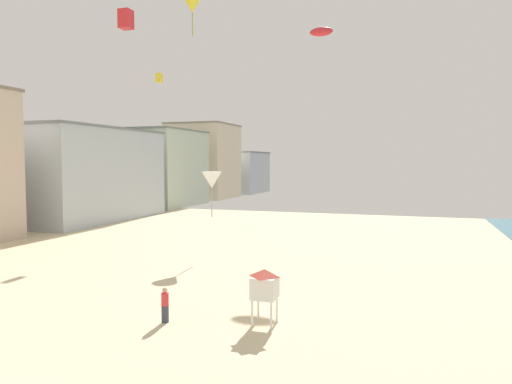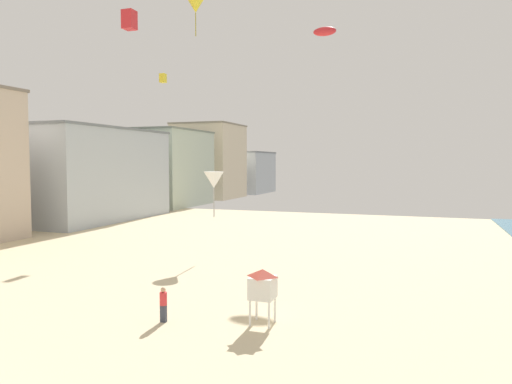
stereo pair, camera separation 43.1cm
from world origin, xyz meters
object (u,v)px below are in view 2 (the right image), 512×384
kite_flyer (163,303)px  kite_red_box (129,20)px  kite_white_delta (214,180)px  kite_yellow_box (163,78)px  lifeguard_stand (263,285)px  kite_red_parafoil (325,31)px  kite_yellow_delta (196,6)px

kite_flyer → kite_red_box: kite_red_box is taller
kite_red_box → kite_white_delta: 17.43m
kite_yellow_box → kite_white_delta: (10.30, -10.01, -10.12)m
kite_red_box → kite_flyer: bearing=-52.7°
lifeguard_stand → kite_yellow_box: bearing=115.1°
lifeguard_stand → kite_yellow_box: 33.59m
kite_yellow_box → kite_red_parafoil: bearing=9.5°
kite_red_box → kite_yellow_delta: bearing=47.8°
kite_yellow_box → kite_white_delta: 17.57m
kite_yellow_delta → kite_white_delta: bearing=-55.7°
kite_yellow_delta → kite_white_delta: 18.92m
kite_flyer → kite_yellow_box: (-14.54, 25.03, 15.19)m
kite_white_delta → kite_red_parafoil: (6.12, 12.77, 14.12)m
kite_flyer → kite_white_delta: (-4.25, 15.01, 5.07)m
kite_red_box → kite_red_parafoil: 18.45m
kite_white_delta → kite_red_parafoil: 20.00m
kite_yellow_box → kite_white_delta: kite_yellow_box is taller
kite_white_delta → kite_red_box: bearing=161.5°
kite_flyer → kite_red_parafoil: (1.87, 27.78, 19.19)m
kite_flyer → kite_white_delta: bearing=-69.1°
kite_flyer → kite_yellow_delta: 32.82m
kite_flyer → kite_yellow_box: size_ratio=1.77×
kite_red_parafoil → kite_flyer: bearing=-93.9°
kite_yellow_delta → kite_red_parafoil: bearing=22.7°
lifeguard_stand → kite_red_parafoil: kite_red_parafoil is taller
kite_flyer → kite_red_box: bearing=-47.6°
lifeguard_stand → kite_white_delta: bearing=108.8°
kite_white_delta → kite_red_parafoil: bearing=64.4°
kite_yellow_delta → kite_red_parafoil: kite_yellow_delta is taller
kite_white_delta → kite_yellow_box: bearing=135.8°
lifeguard_stand → kite_red_box: 30.98m
kite_red_box → kite_white_delta: (9.68, -3.24, -14.13)m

